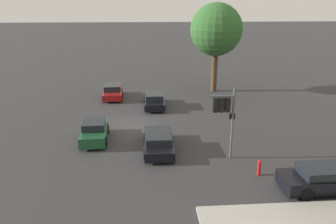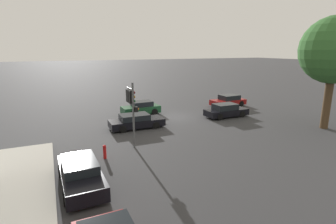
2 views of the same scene
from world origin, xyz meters
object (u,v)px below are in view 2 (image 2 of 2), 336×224
object	(u,v)px
crossing_car_1	(226,111)
fire_hydrant	(105,151)
crossing_car_0	(228,101)
street_tree	(335,51)
crossing_car_3	(141,108)
crossing_car_2	(136,121)
parked_car_0	(81,174)
traffic_signal	(131,101)

from	to	relation	value
crossing_car_1	fire_hydrant	size ratio (longest dim) A/B	4.88
crossing_car_0	street_tree	bearing A→B (deg)	96.84
street_tree	crossing_car_1	world-z (taller)	street_tree
crossing_car_3	crossing_car_2	bearing A→B (deg)	64.01
crossing_car_2	crossing_car_3	distance (m)	4.94
parked_car_0	crossing_car_1	bearing A→B (deg)	117.65
crossing_car_0	crossing_car_2	size ratio (longest dim) A/B	0.92
street_tree	crossing_car_2	bearing A→B (deg)	-24.51
traffic_signal	crossing_car_3	bearing A→B (deg)	67.79
parked_car_0	fire_hydrant	distance (m)	3.45
parked_car_0	fire_hydrant	world-z (taller)	parked_car_0
crossing_car_0	crossing_car_3	distance (m)	11.15
traffic_signal	crossing_car_1	distance (m)	12.15
traffic_signal	crossing_car_3	xyz separation A→B (m)	(-3.51, -8.52, -2.60)
street_tree	fire_hydrant	world-z (taller)	street_tree
traffic_signal	fire_hydrant	distance (m)	3.99
crossing_car_1	traffic_signal	bearing A→B (deg)	-160.88
street_tree	fire_hydrant	xyz separation A→B (m)	(19.00, -1.30, -6.21)
crossing_car_2	parked_car_0	world-z (taller)	parked_car_0
street_tree	crossing_car_2	size ratio (longest dim) A/B	2.00
street_tree	parked_car_0	xyz separation A→B (m)	(20.79, 1.65, -6.04)
crossing_car_3	parked_car_0	size ratio (longest dim) A/B	0.84
crossing_car_2	parked_car_0	xyz separation A→B (m)	(5.65, 8.56, 0.05)
crossing_car_2	street_tree	bearing A→B (deg)	-24.01
crossing_car_3	parked_car_0	xyz separation A→B (m)	(7.63, 13.08, -0.02)
parked_car_0	crossing_car_2	bearing A→B (deg)	145.04
crossing_car_2	fire_hydrant	size ratio (longest dim) A/B	5.20
crossing_car_2	traffic_signal	bearing A→B (deg)	-110.51
crossing_car_3	fire_hydrant	xyz separation A→B (m)	(5.85, 10.13, -0.20)
traffic_signal	street_tree	bearing A→B (deg)	-9.74
traffic_signal	fire_hydrant	size ratio (longest dim) A/B	5.03
street_tree	fire_hydrant	bearing A→B (deg)	-3.90
traffic_signal	crossing_car_0	distance (m)	17.00
crossing_car_0	parked_car_0	world-z (taller)	crossing_car_0
fire_hydrant	crossing_car_1	bearing A→B (deg)	-157.55
street_tree	crossing_car_0	bearing A→B (deg)	-79.75
street_tree	parked_car_0	size ratio (longest dim) A/B	1.98
crossing_car_0	crossing_car_3	world-z (taller)	crossing_car_3
street_tree	crossing_car_1	xyz separation A→B (m)	(5.49, -6.88, -6.05)
fire_hydrant	crossing_car_3	bearing A→B (deg)	-119.98
traffic_signal	parked_car_0	size ratio (longest dim) A/B	0.96
street_tree	crossing_car_3	world-z (taller)	street_tree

